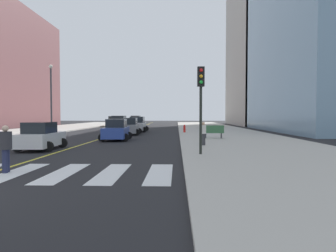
% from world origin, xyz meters
% --- Properties ---
extents(sidewalk_kerb_east, '(10.00, 120.00, 0.15)m').
position_xyz_m(sidewalk_kerb_east, '(12.20, 20.00, 0.07)').
color(sidewalk_kerb_east, '#B2ADA3').
rests_on(sidewalk_kerb_east, ground).
extents(lane_divider_paint, '(0.16, 80.00, 0.01)m').
position_xyz_m(lane_divider_paint, '(0.00, 40.00, 0.01)').
color(lane_divider_paint, yellow).
rests_on(lane_divider_paint, ground).
extents(parking_garage_concrete, '(18.00, 24.00, 31.59)m').
position_xyz_m(parking_garage_concrete, '(28.52, 59.00, 15.79)').
color(parking_garage_concrete, '#B2ADA3').
rests_on(parking_garage_concrete, ground).
extents(car_blue_nearest, '(2.66, 4.15, 1.82)m').
position_xyz_m(car_blue_nearest, '(1.71, 18.59, 0.85)').
color(car_blue_nearest, '#2D479E').
rests_on(car_blue_nearest, ground).
extents(car_black_second, '(2.91, 4.65, 2.08)m').
position_xyz_m(car_black_second, '(-1.60, 37.17, 0.97)').
color(car_black_second, black).
rests_on(car_black_second, ground).
extents(car_yellow_third, '(2.77, 4.42, 1.97)m').
position_xyz_m(car_yellow_third, '(-5.31, 51.13, 0.92)').
color(car_yellow_third, gold).
rests_on(car_yellow_third, ground).
extents(car_white_fourth, '(2.48, 3.91, 1.73)m').
position_xyz_m(car_white_fourth, '(-1.52, 11.38, 0.81)').
color(car_white_fourth, silver).
rests_on(car_white_fourth, ground).
extents(car_silver_fifth, '(2.74, 4.39, 1.96)m').
position_xyz_m(car_silver_fifth, '(1.81, 31.57, 0.92)').
color(car_silver_fifth, '#B7B7BC').
rests_on(car_silver_fifth, ground).
extents(car_red_sixth, '(2.96, 4.65, 2.05)m').
position_xyz_m(car_red_sixth, '(-1.90, 57.51, 0.96)').
color(car_red_sixth, red).
rests_on(car_red_sixth, ground).
extents(car_gray_seventh, '(2.67, 4.21, 1.85)m').
position_xyz_m(car_gray_seventh, '(1.67, 25.95, 0.87)').
color(car_gray_seventh, slate).
rests_on(car_gray_seventh, ground).
extents(traffic_light_near_corner, '(0.36, 0.41, 4.47)m').
position_xyz_m(traffic_light_near_corner, '(8.15, 8.45, 3.31)').
color(traffic_light_near_corner, black).
rests_on(traffic_light_near_corner, sidewalk_kerb_east).
extents(park_bench, '(1.84, 0.73, 1.12)m').
position_xyz_m(park_bench, '(10.14, 19.30, 0.69)').
color(park_bench, '#33603D').
rests_on(park_bench, sidewalk_kerb_east).
extents(pedestrian_crossing, '(0.44, 0.44, 1.78)m').
position_xyz_m(pedestrian_crossing, '(0.54, 3.99, 0.98)').
color(pedestrian_crossing, '#232847').
rests_on(pedestrian_crossing, ground).
extents(pedestrian_waiting_east, '(0.38, 0.38, 1.56)m').
position_xyz_m(pedestrian_waiting_east, '(8.69, 13.05, 1.01)').
color(pedestrian_waiting_east, '#38383D').
rests_on(pedestrian_waiting_east, sidewalk_kerb_east).
extents(fire_hydrant, '(0.26, 0.26, 0.89)m').
position_xyz_m(fire_hydrant, '(7.83, 28.20, 0.58)').
color(fire_hydrant, red).
rests_on(fire_hydrant, sidewalk_kerb_east).
extents(street_lamp, '(0.44, 0.44, 8.02)m').
position_xyz_m(street_lamp, '(-8.09, 28.46, 4.84)').
color(street_lamp, '#38383D').
rests_on(street_lamp, sidewalk_kerb_west).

